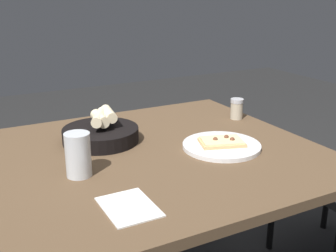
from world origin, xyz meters
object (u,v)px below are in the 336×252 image
at_px(pizza_plate, 222,145).
at_px(bread_basket, 101,132).
at_px(dining_table, 150,169).
at_px(beer_glass, 78,157).
at_px(pepper_shaker, 237,110).

relative_size(pizza_plate, bread_basket, 1.00).
relative_size(dining_table, pizza_plate, 4.18).
distance_m(pizza_plate, beer_glass, 0.48).
height_order(bread_basket, beer_glass, beer_glass).
height_order(beer_glass, pepper_shaker, beer_glass).
relative_size(bread_basket, pepper_shaker, 3.15).
xyz_separation_m(pizza_plate, pepper_shaker, (0.24, -0.24, 0.03)).
distance_m(dining_table, beer_glass, 0.28).
xyz_separation_m(dining_table, pepper_shaker, (0.17, -0.47, 0.10)).
relative_size(dining_table, bread_basket, 4.17).
bearing_deg(pepper_shaker, pizza_plate, 135.19).
bearing_deg(beer_glass, pizza_plate, -91.38).
xyz_separation_m(bread_basket, pepper_shaker, (-0.00, -0.57, 0.00)).
xyz_separation_m(pizza_plate, beer_glass, (0.01, 0.48, 0.05)).
height_order(pizza_plate, pepper_shaker, pepper_shaker).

